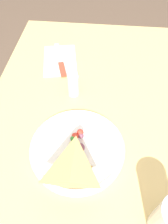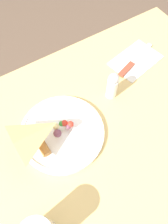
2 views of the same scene
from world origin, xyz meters
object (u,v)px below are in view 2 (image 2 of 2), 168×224
(plate_pizza, at_px, (61,132))
(napkin_folded, at_px, (136,60))
(salt_shaker, at_px, (112,85))
(butter_knife, at_px, (134,61))
(dining_table, at_px, (86,145))

(plate_pizza, distance_m, napkin_folded, 0.38)
(plate_pizza, bearing_deg, salt_shaker, 9.99)
(napkin_folded, bearing_deg, butter_knife, -161.96)
(plate_pizza, height_order, napkin_folded, plate_pizza)
(plate_pizza, bearing_deg, butter_knife, 16.48)
(salt_shaker, bearing_deg, plate_pizza, -170.01)
(dining_table, relative_size, salt_shaker, 11.04)
(plate_pizza, distance_m, butter_knife, 0.37)
(dining_table, xyz_separation_m, butter_knife, (0.28, 0.13, 0.13))
(plate_pizza, xyz_separation_m, napkin_folded, (0.36, 0.11, -0.01))
(napkin_folded, bearing_deg, dining_table, -155.13)
(plate_pizza, distance_m, salt_shaker, 0.21)
(dining_table, relative_size, plate_pizza, 4.58)
(plate_pizza, height_order, salt_shaker, salt_shaker)
(dining_table, xyz_separation_m, plate_pizza, (-0.07, 0.03, 0.14))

